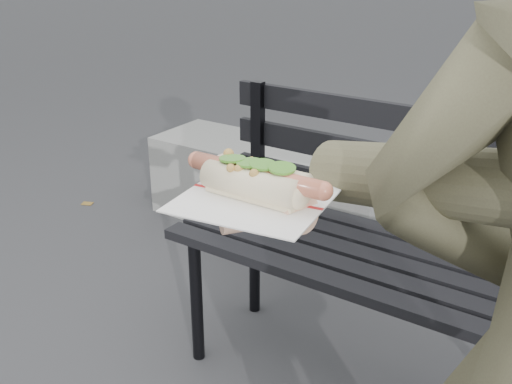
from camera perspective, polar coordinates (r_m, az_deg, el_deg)
park_bench at (r=1.76m, az=15.93°, el=-4.72°), size 1.50×0.44×0.88m
concrete_block at (r=2.90m, az=1.36°, el=0.41°), size 1.20×0.40×0.40m
held_hotdog at (r=0.75m, az=15.54°, el=0.30°), size 0.64×0.30×0.20m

